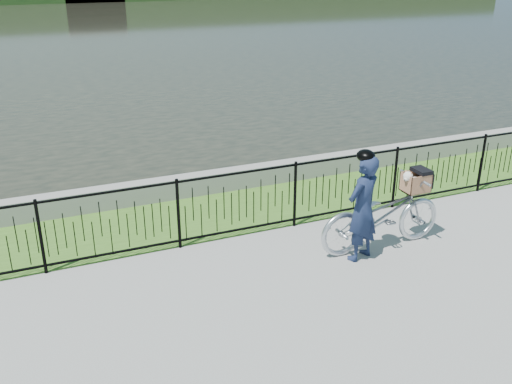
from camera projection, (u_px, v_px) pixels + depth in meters
name	position (u px, v px, depth m)	size (l,w,h in m)	color
ground	(282.00, 284.00, 7.95)	(120.00, 120.00, 0.00)	gray
grass_strip	(219.00, 213.00, 10.17)	(60.00, 2.00, 0.01)	#3E6A21
water	(57.00, 30.00, 36.04)	(120.00, 120.00, 0.00)	#28281E
quay_wall	(201.00, 184.00, 10.94)	(60.00, 0.30, 0.40)	gray
fence	(239.00, 204.00, 9.10)	(14.00, 0.06, 1.15)	black
bicycle_rig	(382.00, 214.00, 8.77)	(2.11, 0.73, 1.23)	silver
cyclist	(363.00, 207.00, 8.33)	(0.70, 0.58, 1.70)	#17213F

